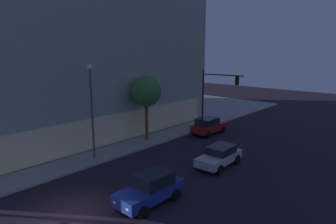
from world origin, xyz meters
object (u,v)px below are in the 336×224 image
modern_building (37,48)px  car_red (208,126)px  sidewalk_tree (146,92)px  street_lamp_sidewalk (91,100)px  car_silver (220,156)px  traffic_light_far_corner (215,90)px  car_blue (151,188)px

modern_building → car_red: size_ratio=7.13×
sidewalk_tree → street_lamp_sidewalk: bearing=-175.5°
car_silver → car_red: 8.73m
sidewalk_tree → car_silver: size_ratio=1.44×
street_lamp_sidewalk → sidewalk_tree: (6.32, 0.49, -0.04)m
modern_building → sidewalk_tree: (3.09, -15.68, -4.08)m
modern_building → car_silver: modern_building is taller
traffic_light_far_corner → car_red: bearing=-162.9°
traffic_light_far_corner → car_silver: (-8.57, -6.22, -3.65)m
street_lamp_sidewalk → car_blue: street_lamp_sidewalk is taller
modern_building → car_blue: size_ratio=6.99×
street_lamp_sidewalk → car_silver: 10.79m
modern_building → sidewalk_tree: 16.49m
traffic_light_far_corner → car_red: traffic_light_far_corner is taller
car_red → car_blue: bearing=-157.9°
car_silver → modern_building: bearing=95.6°
car_silver → car_red: (6.66, 5.63, 0.10)m
street_lamp_sidewalk → car_silver: street_lamp_sidewalk is taller
sidewalk_tree → modern_building: bearing=101.1°
car_silver → street_lamp_sidewalk: bearing=124.4°
car_blue → traffic_light_far_corner: bearing=21.5°
traffic_light_far_corner → modern_building: bearing=121.1°
traffic_light_far_corner → street_lamp_sidewalk: size_ratio=0.86×
traffic_light_far_corner → car_silver: 11.20m
traffic_light_far_corner → sidewalk_tree: traffic_light_far_corner is taller
sidewalk_tree → car_silver: 9.65m
sidewalk_tree → car_red: sidewalk_tree is taller
modern_building → car_blue: 26.26m
traffic_light_far_corner → car_silver: bearing=-144.0°
car_blue → car_red: (14.05, 5.71, 0.02)m
traffic_light_far_corner → street_lamp_sidewalk: 14.37m
car_red → traffic_light_far_corner: bearing=17.1°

